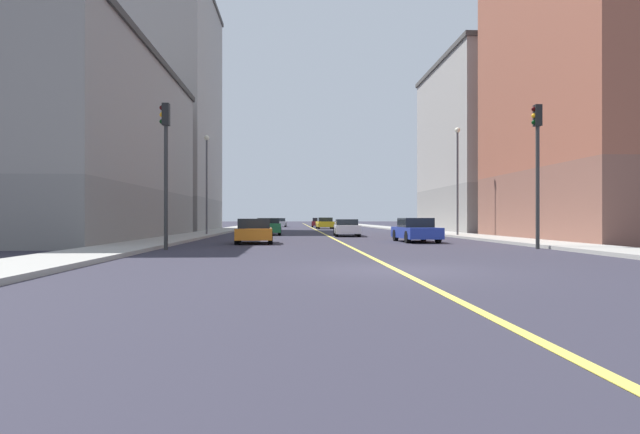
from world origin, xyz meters
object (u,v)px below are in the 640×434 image
object	(u,v)px
traffic_light_right_near	(166,155)
car_green	(268,227)
car_silver	(280,223)
car_white	(347,228)
car_orange	(254,231)
street_lamp_right_near	(207,174)
building_right_midblock	(165,112)
street_lamp_left_near	(457,170)
building_left_near	(604,80)
car_maroon	(318,223)
car_yellow	(325,223)
car_blue	(416,230)
traffic_light_left_near	(537,156)
building_left_mid	(488,147)
building_right_corner	(79,146)

from	to	relation	value
traffic_light_right_near	car_green	distance (m)	20.00
car_silver	car_white	xyz separation A→B (m)	(5.68, -42.29, -0.03)
traffic_light_right_near	car_orange	bearing A→B (deg)	60.41
street_lamp_right_near	car_silver	bearing A→B (deg)	84.08
building_right_midblock	street_lamp_left_near	size ratio (longest dim) A/B	3.30
street_lamp_left_near	building_left_near	bearing A→B (deg)	-40.80
car_maroon	car_yellow	bearing A→B (deg)	-89.06
car_blue	car_yellow	bearing A→B (deg)	94.19
car_orange	car_maroon	xyz separation A→B (m)	(5.70, 50.93, 0.03)
traffic_light_left_near	car_yellow	size ratio (longest dim) A/B	1.44
car_orange	car_silver	bearing A→B (deg)	89.86
building_right_midblock	car_white	size ratio (longest dim) A/B	5.36
building_right_midblock	traffic_light_right_near	world-z (taller)	building_right_midblock
building_left_near	traffic_light_left_near	bearing A→B (deg)	-132.56
street_lamp_left_near	car_blue	xyz separation A→B (m)	(-4.62, -7.64, -3.96)
building_left_near	car_white	distance (m)	18.53
street_lamp_right_near	street_lamp_left_near	bearing A→B (deg)	-8.61
building_left_mid	car_silver	distance (m)	37.77
building_left_mid	street_lamp_right_near	bearing A→B (deg)	-156.86
building_left_mid	car_green	distance (m)	22.72
building_left_near	car_silver	size ratio (longest dim) A/B	4.53
traffic_light_left_near	car_yellow	xyz separation A→B (m)	(-6.33, 44.09, -3.25)
building_left_near	street_lamp_right_near	bearing A→B (deg)	160.58
car_silver	car_maroon	size ratio (longest dim) A/B	0.95
car_white	building_left_near	bearing A→B (deg)	-28.89
street_lamp_left_near	building_right_corner	bearing A→B (deg)	-173.28
car_silver	traffic_light_right_near	bearing A→B (deg)	-93.24
car_yellow	building_right_midblock	bearing A→B (deg)	-149.73
street_lamp_right_near	car_blue	xyz separation A→B (m)	(12.80, -10.27, -3.81)
car_blue	traffic_light_right_near	bearing A→B (deg)	-149.85
building_right_corner	car_green	xyz separation A→B (m)	(11.17, 7.82, -5.04)
car_yellow	car_white	xyz separation A→B (m)	(-0.08, -27.62, -0.07)
building_left_mid	car_green	bearing A→B (deg)	-158.04
traffic_light_right_near	car_yellow	distance (m)	45.13
building_right_corner	car_orange	world-z (taller)	building_right_corner
building_right_corner	car_white	bearing A→B (deg)	15.97
building_left_mid	car_white	world-z (taller)	building_left_mid
traffic_light_right_near	car_blue	xyz separation A→B (m)	(11.82, 6.87, -3.23)
car_orange	car_blue	distance (m)	8.71
traffic_light_left_near	car_green	xyz separation A→B (m)	(-12.10, 19.46, -3.27)
building_left_near	car_orange	distance (m)	22.12
building_right_midblock	traffic_light_left_near	size ratio (longest dim) A/B	4.00
street_lamp_right_near	car_maroon	xyz separation A→B (m)	(9.88, 39.42, -3.79)
building_right_midblock	street_lamp_left_near	bearing A→B (deg)	-39.04
building_right_corner	car_white	distance (m)	18.26
car_blue	car_maroon	size ratio (longest dim) A/B	1.07
traffic_light_left_near	car_blue	world-z (taller)	traffic_light_left_near
building_right_midblock	building_right_corner	bearing A→B (deg)	-90.00
building_right_corner	traffic_light_right_near	xyz separation A→B (m)	(7.85, -11.64, -1.83)
car_white	traffic_light_left_near	bearing A→B (deg)	-68.73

